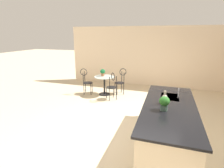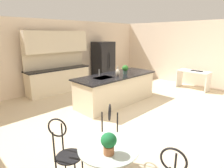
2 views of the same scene
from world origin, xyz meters
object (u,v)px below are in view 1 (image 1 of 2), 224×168
at_px(vase_on_counter, 165,99).
at_px(chair_near_window, 86,80).
at_px(potted_plant_on_table, 103,72).
at_px(chair_toward_desk, 112,85).
at_px(potted_plant_counter_near, 164,103).
at_px(bistro_table, 104,84).
at_px(chair_by_island, 121,80).

bearing_deg(vase_on_counter, chair_near_window, -129.40).
bearing_deg(chair_near_window, potted_plant_on_table, 109.45).
bearing_deg(chair_near_window, chair_toward_desk, 74.21).
bearing_deg(vase_on_counter, potted_plant_counter_near, 0.59).
xyz_separation_m(bistro_table, vase_on_counter, (2.64, 2.34, 0.58)).
distance_m(chair_toward_desk, potted_plant_on_table, 0.86).
bearing_deg(potted_plant_counter_near, chair_by_island, -151.94).
height_order(bistro_table, chair_toward_desk, chair_toward_desk).
xyz_separation_m(potted_plant_on_table, potted_plant_counter_near, (3.09, 2.44, 0.18)).
distance_m(chair_near_window, potted_plant_counter_near, 4.23).
bearing_deg(bistro_table, chair_by_island, 117.34).
distance_m(chair_near_window, potted_plant_on_table, 0.74).
distance_m(potted_plant_on_table, potted_plant_counter_near, 3.94).
height_order(bistro_table, potted_plant_counter_near, potted_plant_counter_near).
distance_m(chair_near_window, chair_by_island, 1.38).
bearing_deg(bistro_table, vase_on_counter, 41.49).
distance_m(bistro_table, chair_near_window, 0.75).
bearing_deg(potted_plant_on_table, vase_on_counter, 41.74).
xyz_separation_m(chair_by_island, potted_plant_on_table, (0.21, -0.69, 0.32)).
xyz_separation_m(bistro_table, potted_plant_counter_near, (2.99, 2.34, 0.64)).
distance_m(chair_near_window, vase_on_counter, 3.99).
relative_size(potted_plant_on_table, potted_plant_counter_near, 0.97).
bearing_deg(chair_by_island, potted_plant_counter_near, 28.06).
xyz_separation_m(chair_toward_desk, potted_plant_counter_near, (2.53, 1.87, 0.51)).
height_order(chair_toward_desk, potted_plant_counter_near, potted_plant_counter_near).
bearing_deg(chair_toward_desk, potted_plant_counter_near, 36.56).
bearing_deg(potted_plant_counter_near, chair_near_window, -133.06).
relative_size(chair_near_window, chair_by_island, 1.00).
bearing_deg(bistro_table, chair_toward_desk, 45.14).
bearing_deg(vase_on_counter, chair_by_island, -149.24).
height_order(chair_toward_desk, potted_plant_on_table, chair_toward_desk).
height_order(chair_near_window, potted_plant_counter_near, potted_plant_counter_near).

